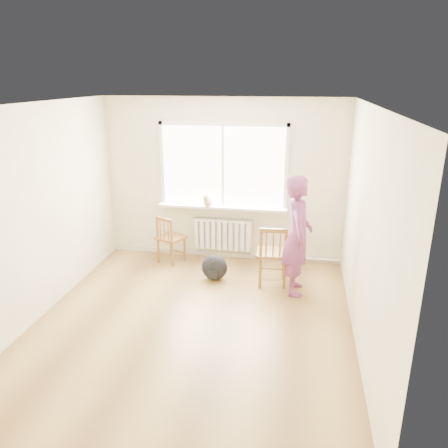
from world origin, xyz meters
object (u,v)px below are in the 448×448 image
at_px(cat, 208,201).
at_px(chair_right, 273,255).
at_px(person, 297,236).
at_px(backpack, 215,267).
at_px(chair_left, 169,239).

bearing_deg(cat, chair_right, -29.39).
height_order(person, backpack, person).
relative_size(chair_right, cat, 2.58).
relative_size(chair_left, cat, 2.27).
height_order(chair_right, cat, cat).
height_order(cat, backpack, cat).
height_order(chair_right, backpack, chair_right).
xyz_separation_m(chair_right, cat, (-1.14, 0.78, 0.57)).
bearing_deg(cat, backpack, -66.36).
bearing_deg(chair_left, backpack, 175.04).
relative_size(chair_right, person, 0.55).
bearing_deg(backpack, person, -8.11).
distance_m(chair_left, backpack, 1.02).
distance_m(chair_left, person, 2.25).
height_order(chair_left, person, person).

